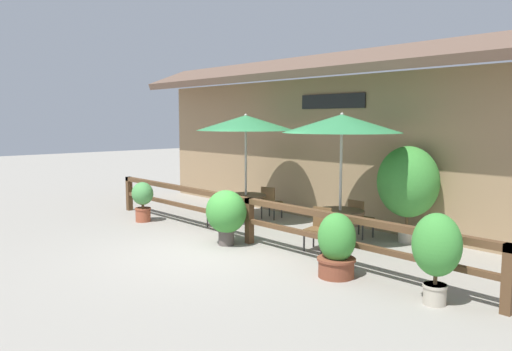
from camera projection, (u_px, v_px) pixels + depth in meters
ground_plane at (209, 252)px, 9.66m from camera, size 60.00×60.00×0.00m
building_facade at (343, 136)px, 12.16m from camera, size 14.28×1.49×4.23m
patio_railing at (249, 210)px, 10.28m from camera, size 10.40×0.14×0.95m
patio_umbrella_near at (246, 123)px, 12.16m from camera, size 2.42×2.42×2.70m
dining_table_near at (246, 200)px, 12.37m from camera, size 1.00×1.00×0.70m
chair_near_streetside at (221, 208)px, 11.88m from camera, size 0.44×0.44×0.84m
chair_near_wallside at (270, 201)px, 12.86m from camera, size 0.51×0.51×0.84m
patio_umbrella_middle at (342, 124)px, 10.06m from camera, size 2.42×2.42×2.70m
dining_table_middle at (340, 217)px, 10.27m from camera, size 1.00×1.00×0.70m
chair_middle_streetside at (319, 227)px, 9.77m from camera, size 0.50×0.50×0.84m
chair_middle_wallside at (359, 217)px, 10.78m from camera, size 0.42×0.42×0.84m
potted_plant_broad_leaf at (337, 246)px, 8.09m from camera, size 0.64×0.63×1.06m
potted_plant_entrance_palm at (437, 249)px, 6.85m from camera, size 0.68×0.62×1.29m
potted_plant_small_flowering at (226, 213)px, 10.15m from camera, size 0.88×0.80×1.13m
potted_plant_corner_fern at (143, 198)px, 12.50m from camera, size 0.58×0.52×1.00m
potted_plant_tall_tropical at (408, 183)px, 10.32m from camera, size 1.30×1.17×2.02m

